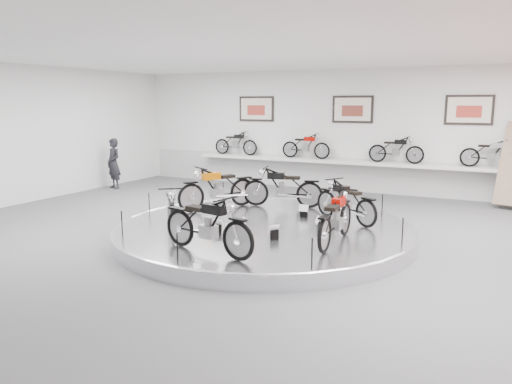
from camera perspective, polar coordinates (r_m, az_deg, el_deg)
The scene contains 21 objects.
floor at distance 10.59m, azimuth 0.17°, elevation -5.73°, with size 16.00×16.00×0.00m, color #565659.
ceiling at distance 10.25m, azimuth 0.18°, elevation 16.32°, with size 16.00×16.00×0.00m, color white.
wall_back at distance 16.78m, azimuth 10.94°, elevation 6.87°, with size 16.00×16.00×0.00m, color white.
dado_band at distance 16.90m, azimuth 10.75°, elevation 1.96°, with size 15.68×0.04×1.10m, color #BCBCBA.
display_platform at distance 10.82m, azimuth 0.88°, elevation -4.57°, with size 6.40×6.40×0.30m, color silver.
platform_rim at distance 10.79m, azimuth 0.88°, elevation -3.96°, with size 6.40×6.40×0.10m, color #B2B2BA.
shelf at distance 16.57m, azimuth 10.54°, elevation 3.38°, with size 11.00×0.55×0.10m, color silver.
poster_left at distance 17.99m, azimuth 0.04°, elevation 9.49°, with size 1.35×0.06×0.88m, color silver.
poster_center at distance 16.72m, azimuth 10.98°, elevation 9.26°, with size 1.35×0.06×0.88m, color silver.
poster_right at distance 16.13m, azimuth 23.17°, elevation 8.62°, with size 1.35×0.06×0.88m, color silver.
shelf_bike_a at distance 18.14m, azimuth -2.32°, elevation 5.42°, with size 1.22×0.42×0.73m, color black, non-canonical shape.
shelf_bike_b at distance 17.01m, azimuth 5.71°, elevation 5.07°, with size 1.22×0.42×0.73m, color #960802, non-canonical shape.
shelf_bike_c at distance 16.19m, azimuth 15.70°, elevation 4.49°, with size 1.22×0.42×0.73m, color black, non-canonical shape.
shelf_bike_d at distance 15.90m, azimuth 25.31°, elevation 3.81°, with size 1.22×0.42×0.73m, color silver, non-canonical shape.
bike_a at distance 11.15m, azimuth 10.21°, elevation -1.04°, with size 1.59×0.56×0.93m, color black, non-canonical shape.
bike_b at distance 12.58m, azimuth 3.03°, elevation 0.57°, with size 1.73×0.61×1.02m, color black, non-canonical shape.
bike_c at distance 12.34m, azimuth -4.43°, elevation 0.50°, with size 1.83×0.65×1.08m, color #D36902, non-canonical shape.
bike_d at distance 10.66m, azimuth -9.64°, elevation -1.60°, with size 1.54×0.54×0.91m, color silver, non-canonical shape.
bike_e at distance 8.71m, azimuth -5.56°, elevation -3.69°, with size 1.77×0.62×1.04m, color black, non-canonical shape.
bike_f at distance 9.37m, azimuth 9.11°, elevation -2.94°, with size 1.69×0.60×0.99m, color #960802, non-canonical shape.
visitor at distance 17.74m, azimuth -15.95°, elevation 3.14°, with size 0.63×0.41×1.72m, color black.
Camera 1 is at (4.53, -9.13, 2.89)m, focal length 35.00 mm.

